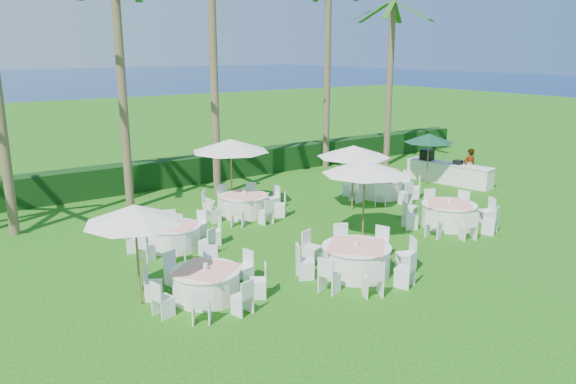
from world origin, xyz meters
name	(u,v)px	position (x,y,z in m)	size (l,w,h in m)	color
ground	(371,261)	(0.00, 0.00, 0.00)	(120.00, 120.00, 0.00)	#124F0D
hedge	(191,170)	(0.00, 12.00, 0.60)	(34.00, 1.00, 1.20)	black
banquet_table_a	(206,283)	(-5.01, 0.51, 0.39)	(2.95, 2.95, 0.90)	white
banquet_table_b	(356,259)	(-0.99, -0.45, 0.43)	(3.21, 3.21, 0.99)	white
banquet_table_c	(449,214)	(4.45, 0.94, 0.43)	(3.18, 3.18, 0.98)	white
banquet_table_d	(174,236)	(-4.18, 4.31, 0.38)	(2.84, 2.84, 0.88)	white
banquet_table_e	(244,205)	(-0.64, 6.10, 0.41)	(3.08, 3.08, 0.93)	white
banquet_table_f	(381,187)	(5.34, 5.18, 0.42)	(3.14, 3.14, 0.95)	white
umbrella_a	(135,214)	(-6.46, 1.09, 2.26)	(2.36, 2.36, 2.48)	brown
umbrella_b	(365,167)	(1.25, 1.76, 2.33)	(2.75, 2.75, 2.55)	brown
umbrella_c	(231,145)	(-0.62, 7.05, 2.47)	(2.91, 2.91, 2.70)	brown
umbrella_d	(354,151)	(3.13, 4.44, 2.24)	(2.75, 2.75, 2.46)	brown
umbrella_green	(429,138)	(8.59, 5.61, 2.11)	(2.21, 2.21, 2.31)	brown
buffet_table	(448,172)	(9.59, 5.23, 0.49)	(1.62, 4.06, 1.41)	white
staff_person	(469,167)	(10.05, 4.47, 0.83)	(0.61, 0.40, 1.66)	gray
palm_b	(122,81)	(-3.78, 9.34, 4.80)	(4.35, 4.28, 8.69)	brown
palm_c	(213,41)	(-0.09, 9.24, 6.26)	(4.36, 4.26, 11.54)	brown
palm_d	(327,66)	(7.32, 11.30, 5.12)	(4.38, 4.23, 9.32)	brown
palm_e	(390,76)	(10.23, 9.84, 4.59)	(4.11, 4.40, 8.27)	brown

